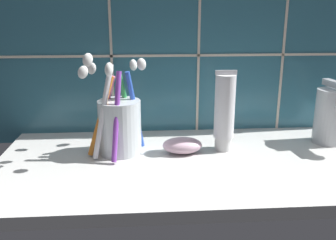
{
  "coord_description": "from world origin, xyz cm",
  "views": [
    {
      "loc": [
        -9.89,
        -59.95,
        27.44
      ],
      "look_at": [
        -5.54,
        1.79,
        8.79
      ],
      "focal_mm": 40.0,
      "sensor_mm": 36.0,
      "label": 1
    }
  ],
  "objects": [
    {
      "name": "toothbrush_cup",
      "position": [
        -14.19,
        4.47,
        7.61
      ],
      "size": [
        12.25,
        14.17,
        18.68
      ],
      "color": "silver",
      "rests_on": "sink_counter"
    },
    {
      "name": "sink_faucet",
      "position": [
        26.39,
        6.32,
        7.85
      ],
      "size": [
        5.97,
        11.49,
        12.2
      ],
      "rotation": [
        0.0,
        0.0,
        -1.45
      ],
      "color": "silver",
      "rests_on": "sink_counter"
    },
    {
      "name": "sink_counter",
      "position": [
        0.0,
        0.0,
        1.0
      ],
      "size": [
        70.8,
        34.05,
        2.0
      ],
      "primitive_type": "cube",
      "color": "silver",
      "rests_on": "ground"
    },
    {
      "name": "soap_bar",
      "position": [
        -2.81,
        3.44,
        3.42
      ],
      "size": [
        7.2,
        4.9,
        2.84
      ],
      "primitive_type": "ellipsoid",
      "color": "#DBB2C6",
      "rests_on": "sink_counter"
    },
    {
      "name": "tile_wall_backsplash",
      "position": [
        0.01,
        17.27,
        23.78
      ],
      "size": [
        80.8,
        1.72,
        47.54
      ],
      "color": "#336B7F",
      "rests_on": "ground"
    },
    {
      "name": "toothpaste_tube",
      "position": [
        4.92,
        4.48,
        9.4
      ],
      "size": [
        3.87,
        3.68,
        14.9
      ],
      "color": "white",
      "rests_on": "sink_counter"
    }
  ]
}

